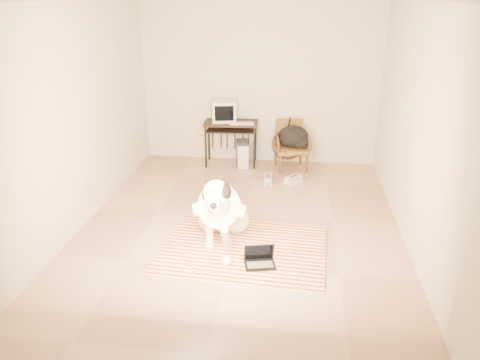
% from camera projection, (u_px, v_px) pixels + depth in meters
% --- Properties ---
extents(floor, '(4.50, 4.50, 0.00)m').
position_uv_depth(floor, '(244.00, 215.00, 6.30)').
color(floor, tan).
rests_on(floor, ground).
extents(ceiling, '(4.50, 4.50, 0.00)m').
position_uv_depth(ceiling, '(244.00, 0.00, 5.29)').
color(ceiling, silver).
rests_on(ceiling, wall_back).
extents(wall_back, '(4.50, 0.00, 4.50)m').
position_uv_depth(wall_back, '(259.00, 84.00, 7.86)').
color(wall_back, beige).
rests_on(wall_back, floor).
extents(wall_front, '(4.50, 0.00, 4.50)m').
position_uv_depth(wall_front, '(211.00, 186.00, 3.72)').
color(wall_front, beige).
rests_on(wall_front, floor).
extents(wall_left, '(0.00, 4.50, 4.50)m').
position_uv_depth(wall_left, '(90.00, 112.00, 6.02)').
color(wall_left, beige).
rests_on(wall_left, floor).
extents(wall_right, '(0.00, 4.50, 4.50)m').
position_uv_depth(wall_right, '(411.00, 122.00, 5.56)').
color(wall_right, beige).
rests_on(wall_right, floor).
extents(rug, '(1.96, 1.55, 0.02)m').
position_uv_depth(rug, '(244.00, 249.00, 5.42)').
color(rug, '#C43207').
rests_on(rug, floor).
extents(dog, '(0.65, 1.34, 0.97)m').
position_uv_depth(dog, '(221.00, 210.00, 5.53)').
color(dog, silver).
rests_on(dog, rug).
extents(laptop, '(0.37, 0.30, 0.23)m').
position_uv_depth(laptop, '(260.00, 260.00, 5.09)').
color(laptop, black).
rests_on(laptop, rug).
extents(computer_desk, '(0.93, 0.55, 0.75)m').
position_uv_depth(computer_desk, '(231.00, 128.00, 7.91)').
color(computer_desk, black).
rests_on(computer_desk, floor).
extents(crt_monitor, '(0.46, 0.44, 0.36)m').
position_uv_depth(crt_monitor, '(224.00, 111.00, 7.87)').
color(crt_monitor, beige).
rests_on(crt_monitor, computer_desk).
extents(desk_keyboard, '(0.41, 0.19, 0.03)m').
position_uv_depth(desk_keyboard, '(242.00, 123.00, 7.75)').
color(desk_keyboard, beige).
rests_on(desk_keyboard, computer_desk).
extents(pc_tower, '(0.27, 0.47, 0.42)m').
position_uv_depth(pc_tower, '(242.00, 154.00, 8.01)').
color(pc_tower, '#505052').
rests_on(pc_tower, floor).
extents(rattan_chair, '(0.64, 0.62, 0.80)m').
position_uv_depth(rattan_chair, '(291.00, 145.00, 7.82)').
color(rattan_chair, brown).
rests_on(rattan_chair, floor).
extents(backpack, '(0.54, 0.42, 0.38)m').
position_uv_depth(backpack, '(295.00, 138.00, 7.73)').
color(backpack, black).
rests_on(backpack, rattan_chair).
extents(sneaker_left, '(0.14, 0.32, 0.11)m').
position_uv_depth(sneaker_left, '(268.00, 180.00, 7.34)').
color(sneaker_left, white).
rests_on(sneaker_left, floor).
extents(sneaker_right, '(0.30, 0.34, 0.12)m').
position_uv_depth(sneaker_right, '(293.00, 180.00, 7.33)').
color(sneaker_right, white).
rests_on(sneaker_right, floor).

